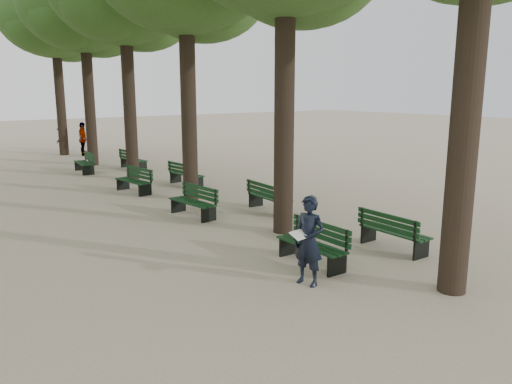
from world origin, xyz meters
TOP-DOWN VIEW (x-y plane):
  - ground at (0.00, 0.00)m, footprint 120.00×120.00m
  - tree_central_4 at (1.50, 18.00)m, footprint 6.00×6.00m
  - tree_central_5 at (1.50, 23.00)m, footprint 6.00×6.00m
  - bench_left_0 at (0.37, 0.66)m, footprint 0.59×1.81m
  - bench_left_1 at (0.37, 5.86)m, footprint 0.74×1.85m
  - bench_left_2 at (0.37, 10.27)m, footprint 0.79×1.86m
  - bench_left_3 at (0.37, 15.91)m, footprint 0.73×1.85m
  - bench_right_0 at (2.63, 0.25)m, footprint 0.61×1.81m
  - bench_right_1 at (2.63, 5.04)m, footprint 0.70×1.84m
  - bench_right_2 at (2.63, 10.39)m, footprint 0.72×1.84m
  - bench_right_3 at (2.63, 15.60)m, footprint 0.75×1.85m
  - man_with_map at (-0.45, -0.13)m, footprint 0.70×0.78m
  - pedestrian_c at (2.27, 21.88)m, footprint 0.90×1.16m
  - pedestrian_b at (1.98, 25.07)m, footprint 0.93×0.89m

SIDE VIEW (x-z plane):
  - ground at x=0.00m, z-range 0.00..0.00m
  - bench_left_0 at x=0.37m, z-range -0.19..0.73m
  - bench_left_1 at x=0.37m, z-range -0.19..0.73m
  - bench_left_2 at x=0.37m, z-range -0.19..0.73m
  - bench_left_3 at x=0.37m, z-range -0.19..0.73m
  - bench_right_0 at x=2.63m, z-range -0.19..0.73m
  - bench_right_1 at x=2.63m, z-range -0.19..0.73m
  - bench_right_2 at x=2.63m, z-range -0.19..0.73m
  - bench_right_3 at x=2.63m, z-range -0.19..0.73m
  - pedestrian_b at x=1.98m, z-range 0.00..1.52m
  - man_with_map at x=-0.45m, z-range 0.00..1.77m
  - pedestrian_c at x=2.27m, z-range 0.00..1.92m
  - tree_central_4 at x=1.50m, z-range 2.68..12.63m
  - tree_central_5 at x=1.50m, z-range 2.68..12.63m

